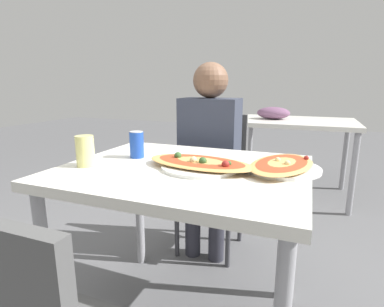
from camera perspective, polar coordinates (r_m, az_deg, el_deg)
name	(u,v)px	position (r m, az deg, el deg)	size (l,w,h in m)	color
dining_table	(184,187)	(1.29, -1.50, -6.35)	(1.01, 0.82, 0.76)	silver
chair_far_seated	(214,176)	(2.04, 4.22, -4.21)	(0.40, 0.40, 0.91)	#4C4C4C
person_seated	(209,147)	(1.88, 3.27, 1.23)	(0.36, 0.24, 1.23)	#2D2D38
pizza_main	(200,164)	(1.24, 1.60, -1.92)	(0.49, 0.32, 0.06)	white
soda_can	(137,145)	(1.43, -10.48, 1.68)	(0.07, 0.07, 0.12)	#1E47B2
drink_glass	(85,151)	(1.34, -19.69, 0.45)	(0.08, 0.08, 0.13)	#E0DB7F
pizza_second	(282,165)	(1.27, 16.73, -2.18)	(0.31, 0.44, 0.05)	white
background_table	(291,126)	(3.12, 18.41, 5.03)	(1.10, 0.80, 0.88)	silver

